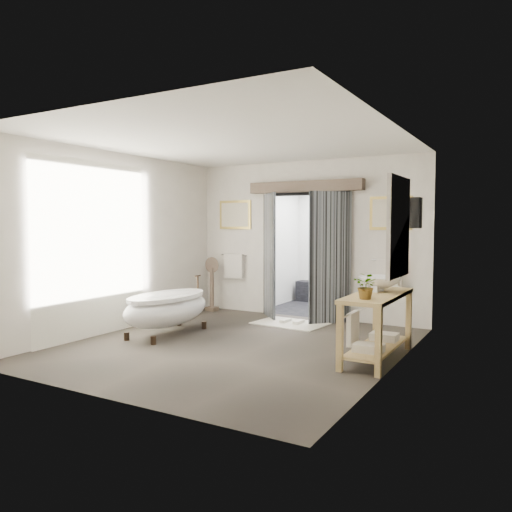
# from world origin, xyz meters

# --- Properties ---
(ground_plane) EXTENTS (5.00, 5.00, 0.00)m
(ground_plane) POSITION_xyz_m (0.00, 0.00, 0.00)
(ground_plane) COLOR #4F463D
(room_shell) EXTENTS (4.52, 5.02, 2.91)m
(room_shell) POSITION_xyz_m (-0.04, -0.12, 1.86)
(room_shell) COLOR beige
(room_shell) RESTS_ON ground_plane
(shower_room) EXTENTS (2.22, 2.01, 2.51)m
(shower_room) POSITION_xyz_m (0.00, 3.99, 0.91)
(shower_room) COLOR black
(shower_room) RESTS_ON ground_plane
(back_wall_dressing) EXTENTS (3.82, 0.71, 2.52)m
(back_wall_dressing) POSITION_xyz_m (0.00, 2.32, 1.56)
(back_wall_dressing) COLOR black
(back_wall_dressing) RESTS_ON ground_plane
(clawfoot_tub) EXTENTS (0.79, 1.77, 0.86)m
(clawfoot_tub) POSITION_xyz_m (-1.31, 0.07, 0.42)
(clawfoot_tub) COLOR black
(clawfoot_tub) RESTS_ON ground_plane
(vanity) EXTENTS (0.57, 1.60, 0.85)m
(vanity) POSITION_xyz_m (1.95, 0.26, 0.51)
(vanity) COLOR tan
(vanity) RESTS_ON ground_plane
(pedestal_mirror) EXTENTS (0.32, 0.21, 1.08)m
(pedestal_mirror) POSITION_xyz_m (-1.93, 2.20, 0.46)
(pedestal_mirror) COLOR #4F3C2F
(pedestal_mirror) RESTS_ON ground_plane
(rug) EXTENTS (1.27, 0.91, 0.01)m
(rug) POSITION_xyz_m (0.01, 1.77, 0.01)
(rug) COLOR #ECE4CB
(rug) RESTS_ON ground_plane
(slippers) EXTENTS (0.37, 0.28, 0.05)m
(slippers) POSITION_xyz_m (0.04, 1.81, 0.04)
(slippers) COLOR beige
(slippers) RESTS_ON rug
(basin) EXTENTS (0.71, 0.71, 0.19)m
(basin) POSITION_xyz_m (1.92, 0.54, 0.95)
(basin) COLOR white
(basin) RESTS_ON vanity
(plant) EXTENTS (0.33, 0.30, 0.31)m
(plant) POSITION_xyz_m (2.00, -0.26, 1.01)
(plant) COLOR gray
(plant) RESTS_ON vanity
(soap_bottle_a) EXTENTS (0.10, 0.10, 0.20)m
(soap_bottle_a) POSITION_xyz_m (1.91, 0.39, 0.95)
(soap_bottle_a) COLOR gray
(soap_bottle_a) RESTS_ON vanity
(soap_bottle_b) EXTENTS (0.16, 0.16, 0.17)m
(soap_bottle_b) POSITION_xyz_m (1.88, 0.96, 0.93)
(soap_bottle_b) COLOR gray
(soap_bottle_b) RESTS_ON vanity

